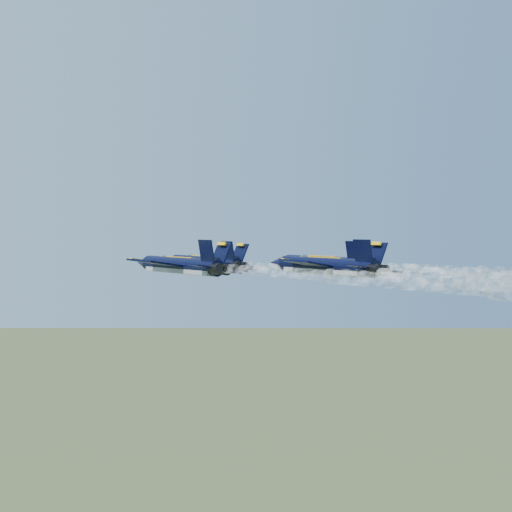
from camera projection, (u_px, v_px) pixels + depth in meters
name	position (u px, v px, depth m)	size (l,w,h in m)	color
jet_lead	(204.00, 263.00, 105.59)	(14.15, 18.78, 4.08)	black
jet_left	(180.00, 266.00, 89.99)	(14.15, 18.78, 4.08)	black
jet_right	(322.00, 263.00, 103.76)	(14.15, 18.78, 4.08)	black
jet_slot	(325.00, 266.00, 87.42)	(14.15, 18.78, 4.08)	black
smoke_trail_lead	(445.00, 269.00, 73.97)	(11.57, 51.77, 1.99)	white
smoke_trail_left	(473.00, 274.00, 58.36)	(11.57, 51.77, 1.99)	white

